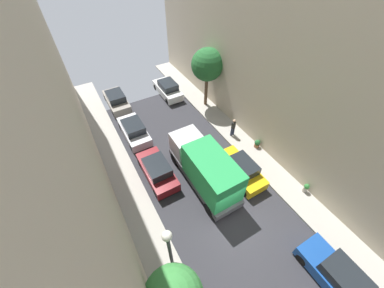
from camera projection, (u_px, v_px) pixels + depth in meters
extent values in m
plane|color=#2D2D33|center=(234.00, 224.00, 14.44)|extent=(32.00, 32.00, 0.00)
cube|color=#A8A399|center=(163.00, 267.00, 12.65)|extent=(2.00, 44.00, 0.15)
cube|color=#A8A399|center=(290.00, 190.00, 16.11)|extent=(2.00, 44.00, 0.15)
cube|color=maroon|center=(157.00, 171.00, 16.69)|extent=(1.76, 4.20, 0.76)
cube|color=#1E2328|center=(157.00, 167.00, 16.10)|extent=(1.56, 2.10, 0.64)
cylinder|color=black|center=(140.00, 163.00, 17.52)|extent=(0.22, 0.64, 0.64)
cylinder|color=black|center=(159.00, 156.00, 18.06)|extent=(0.22, 0.64, 0.64)
cylinder|color=black|center=(156.00, 193.00, 15.66)|extent=(0.22, 0.64, 0.64)
cylinder|color=black|center=(176.00, 184.00, 16.19)|extent=(0.22, 0.64, 0.64)
cube|color=silver|center=(134.00, 132.00, 19.72)|extent=(1.76, 4.20, 0.76)
cube|color=#1E2328|center=(133.00, 127.00, 19.13)|extent=(1.56, 2.10, 0.64)
cylinder|color=black|center=(121.00, 126.00, 20.55)|extent=(0.22, 0.64, 0.64)
cylinder|color=black|center=(137.00, 121.00, 21.09)|extent=(0.22, 0.64, 0.64)
cylinder|color=black|center=(132.00, 148.00, 18.68)|extent=(0.22, 0.64, 0.64)
cylinder|color=black|center=(150.00, 141.00, 19.22)|extent=(0.22, 0.64, 0.64)
cube|color=gray|center=(117.00, 101.00, 22.85)|extent=(1.76, 4.20, 0.76)
cube|color=#1E2328|center=(116.00, 96.00, 22.25)|extent=(1.56, 2.10, 0.64)
cylinder|color=black|center=(106.00, 98.00, 23.68)|extent=(0.22, 0.64, 0.64)
cylinder|color=black|center=(120.00, 94.00, 24.22)|extent=(0.22, 0.64, 0.64)
cylinder|color=black|center=(114.00, 114.00, 21.81)|extent=(0.22, 0.64, 0.64)
cylinder|color=black|center=(130.00, 109.00, 22.35)|extent=(0.22, 0.64, 0.64)
cube|color=#194799|center=(337.00, 277.00, 11.86)|extent=(1.76, 4.20, 0.76)
cube|color=#1E2328|center=(346.00, 277.00, 11.27)|extent=(1.56, 2.10, 0.64)
cylinder|color=black|center=(302.00, 259.00, 12.69)|extent=(0.22, 0.64, 0.64)
cylinder|color=black|center=(320.00, 245.00, 13.23)|extent=(0.22, 0.64, 0.64)
cube|color=gold|center=(240.00, 170.00, 16.77)|extent=(1.76, 4.20, 0.76)
cube|color=#1E2328|center=(243.00, 166.00, 16.18)|extent=(1.56, 2.10, 0.64)
cylinder|color=black|center=(219.00, 162.00, 17.60)|extent=(0.22, 0.64, 0.64)
cylinder|color=black|center=(235.00, 155.00, 18.14)|extent=(0.22, 0.64, 0.64)
cylinder|color=black|center=(244.00, 192.00, 15.73)|extent=(0.22, 0.64, 0.64)
cylinder|color=black|center=(261.00, 183.00, 16.27)|extent=(0.22, 0.64, 0.64)
cube|color=white|center=(168.00, 90.00, 24.29)|extent=(1.76, 4.20, 0.76)
cube|color=#1E2328|center=(168.00, 85.00, 23.70)|extent=(1.56, 2.10, 0.64)
cylinder|color=black|center=(156.00, 87.00, 25.12)|extent=(0.22, 0.64, 0.64)
cylinder|color=black|center=(168.00, 84.00, 25.66)|extent=(0.22, 0.64, 0.64)
cylinder|color=black|center=(168.00, 101.00, 23.25)|extent=(0.22, 0.64, 0.64)
cylinder|color=black|center=(181.00, 97.00, 23.79)|extent=(0.22, 0.64, 0.64)
cube|color=#4C4C51|center=(203.00, 175.00, 16.25)|extent=(2.20, 6.60, 0.50)
cube|color=#B7B7BC|center=(187.00, 144.00, 16.90)|extent=(2.10, 1.80, 1.70)
cube|color=green|center=(212.00, 173.00, 14.60)|extent=(2.24, 4.20, 2.40)
cylinder|color=black|center=(175.00, 159.00, 17.66)|extent=(0.30, 0.96, 0.96)
cylinder|color=black|center=(196.00, 149.00, 18.33)|extent=(0.30, 0.96, 0.96)
cylinder|color=black|center=(209.00, 209.00, 14.64)|extent=(0.30, 0.96, 0.96)
cylinder|color=black|center=(234.00, 196.00, 15.32)|extent=(0.30, 0.96, 0.96)
cylinder|color=#2D334C|center=(231.00, 132.00, 19.69)|extent=(0.18, 0.18, 0.82)
cylinder|color=#2D334C|center=(233.00, 131.00, 19.77)|extent=(0.18, 0.18, 0.82)
cylinder|color=#262626|center=(234.00, 125.00, 19.20)|extent=(0.36, 0.36, 0.64)
sphere|color=tan|center=(234.00, 121.00, 18.87)|extent=(0.24, 0.24, 0.24)
cylinder|color=brown|center=(206.00, 91.00, 22.11)|extent=(0.32, 0.32, 3.17)
sphere|color=#23602D|center=(207.00, 65.00, 20.18)|extent=(2.94, 2.94, 2.94)
cylinder|color=brown|center=(257.00, 145.00, 18.91)|extent=(0.42, 0.42, 0.29)
sphere|color=#23602D|center=(257.00, 143.00, 18.67)|extent=(0.46, 0.46, 0.46)
cylinder|color=#B2A899|center=(305.00, 189.00, 15.85)|extent=(0.33, 0.33, 0.41)
sphere|color=#2D7233|center=(307.00, 186.00, 15.60)|extent=(0.37, 0.37, 0.37)
cylinder|color=#333338|center=(171.00, 258.00, 10.69)|extent=(0.16, 0.16, 4.74)
sphere|color=white|center=(167.00, 236.00, 8.83)|extent=(0.44, 0.44, 0.44)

